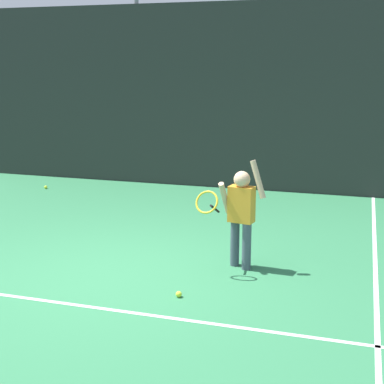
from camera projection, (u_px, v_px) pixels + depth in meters
name	position (u px, v px, depth m)	size (l,w,h in m)	color
ground_plane	(112.00, 275.00, 6.66)	(20.00, 20.00, 0.00)	#2D7247
court_line_baseline	(76.00, 305.00, 5.83)	(9.00, 0.05, 0.00)	white
court_line_sideline	(375.00, 272.00, 6.74)	(0.05, 9.00, 0.00)	white
back_fence_windscreen	(220.00, 97.00, 11.01)	(10.85, 0.08, 3.61)	#282D2B
fence_post_1	(138.00, 92.00, 11.56)	(0.09, 0.09, 3.76)	slate
fence_post_2	(312.00, 95.00, 10.55)	(0.09, 0.09, 3.76)	slate
tennis_player	(240.00, 210.00, 6.75)	(0.79, 0.57, 1.35)	#3F4C59
tennis_ball_0	(46.00, 187.00, 11.25)	(0.07, 0.07, 0.07)	#CCE033
tennis_ball_4	(179.00, 294.00, 6.02)	(0.07, 0.07, 0.07)	#CCE033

